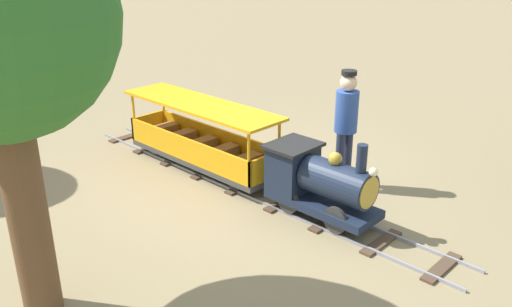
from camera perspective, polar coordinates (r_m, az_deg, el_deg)
ground_plane at (r=7.25m, az=-0.56°, el=-3.84°), size 60.00×60.00×0.00m
track at (r=7.30m, az=-1.14°, el=-3.48°), size 0.67×6.40×0.04m
locomotive at (r=6.38m, az=6.66°, el=-2.89°), size 0.63×1.45×1.06m
passenger_car at (r=7.76m, az=-5.89°, el=1.21°), size 0.73×2.70×0.97m
conductor_person at (r=7.07m, az=9.64°, el=3.54°), size 0.30×0.30×1.62m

